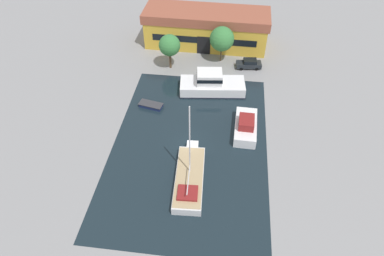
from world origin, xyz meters
The scene contains 10 objects.
ground_plane centered at (0.00, 0.00, 0.00)m, with size 440.00×440.00×0.00m, color gray.
water_canal centered at (0.00, 0.00, 0.00)m, with size 20.57×31.48×0.01m, color black.
warehouse_building centered at (-0.40, 27.01, 3.31)m, with size 22.88×7.99×6.54m.
quay_tree_near_building centered at (2.79, 21.40, 4.31)m, with size 4.19×4.19×6.41m.
quay_tree_by_water centered at (-5.71, 18.19, 4.31)m, with size 3.60×3.60×6.14m.
parked_car centered at (7.78, 19.73, 0.83)m, with size 4.45×2.25×1.65m.
sailboat_moored centered at (0.72, -5.90, 0.66)m, with size 3.80×10.83×11.35m.
motor_cruiser centered at (1.88, 12.32, 1.30)m, with size 10.62×5.27×3.59m.
small_dinghy centered at (-6.90, 7.31, 0.30)m, with size 3.84×2.25×0.57m.
cabin_boat centered at (7.35, 3.62, 0.98)m, with size 3.15×6.89×2.63m.
Camera 1 is at (4.18, -31.46, 33.49)m, focal length 32.00 mm.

